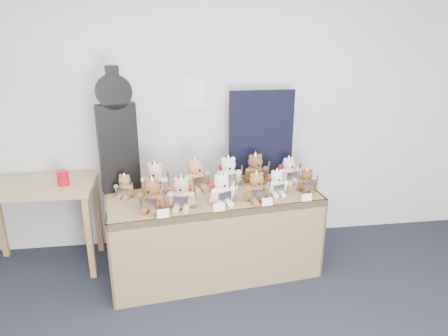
{
  "coord_description": "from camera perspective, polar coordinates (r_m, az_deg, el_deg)",
  "views": [
    {
      "loc": [
        -0.19,
        -1.5,
        2.23
      ],
      "look_at": [
        0.27,
        1.8,
        1.01
      ],
      "focal_mm": 35.0,
      "sensor_mm": 36.0,
      "label": 1
    }
  ],
  "objects": [
    {
      "name": "teddy_front_centre",
      "position": [
        3.5,
        -0.31,
        -2.89
      ],
      "size": [
        0.24,
        0.22,
        0.29
      ],
      "rotation": [
        0.0,
        0.0,
        0.26
      ],
      "color": "white",
      "rests_on": "display_table"
    },
    {
      "name": "side_table",
      "position": [
        4.13,
        -23.11,
        -3.65
      ],
      "size": [
        0.98,
        0.56,
        0.81
      ],
      "rotation": [
        0.0,
        0.0,
        -0.02
      ],
      "color": "#A18557",
      "rests_on": "floor"
    },
    {
      "name": "entry_card_d",
      "position": [
        3.63,
        10.75,
        -3.8
      ],
      "size": [
        0.09,
        0.03,
        0.06
      ],
      "primitive_type": "cube",
      "rotation": [
        -0.24,
        0.0,
        0.12
      ],
      "color": "white",
      "rests_on": "display_table"
    },
    {
      "name": "teddy_front_end",
      "position": [
        3.81,
        10.77,
        -1.7
      ],
      "size": [
        0.19,
        0.15,
        0.23
      ],
      "rotation": [
        0.0,
        0.0,
        0.01
      ],
      "color": "brown",
      "rests_on": "display_table"
    },
    {
      "name": "teddy_back_centre_right",
      "position": [
        3.85,
        0.59,
        -0.61
      ],
      "size": [
        0.25,
        0.21,
        0.31
      ],
      "rotation": [
        0.0,
        0.0,
        0.02
      ],
      "color": "white",
      "rests_on": "display_table"
    },
    {
      "name": "teddy_front_far_right",
      "position": [
        3.71,
        6.91,
        -1.98
      ],
      "size": [
        0.21,
        0.18,
        0.25
      ],
      "rotation": [
        0.0,
        0.0,
        0.1
      ],
      "color": "white",
      "rests_on": "display_table"
    },
    {
      "name": "teddy_front_far_left",
      "position": [
        3.42,
        -9.34,
        -3.65
      ],
      "size": [
        0.24,
        0.24,
        0.31
      ],
      "rotation": [
        0.0,
        0.0,
        -0.43
      ],
      "color": "brown",
      "rests_on": "display_table"
    },
    {
      "name": "teddy_back_right",
      "position": [
        3.93,
        4.13,
        -0.21
      ],
      "size": [
        0.25,
        0.22,
        0.31
      ],
      "rotation": [
        0.0,
        0.0,
        0.17
      ],
      "color": "brown",
      "rests_on": "display_table"
    },
    {
      "name": "guitar_case",
      "position": [
        3.74,
        -13.79,
        4.59
      ],
      "size": [
        0.34,
        0.19,
        1.06
      ],
      "rotation": [
        0.0,
        0.0,
        0.31
      ],
      "color": "black",
      "rests_on": "display_table"
    },
    {
      "name": "teddy_front_left",
      "position": [
        3.44,
        -5.57,
        -3.39
      ],
      "size": [
        0.24,
        0.22,
        0.3
      ],
      "rotation": [
        0.0,
        0.0,
        -0.14
      ],
      "color": "tan",
      "rests_on": "display_table"
    },
    {
      "name": "display_table",
      "position": [
        3.74,
        -1.21,
        -6.01
      ],
      "size": [
        1.87,
        0.96,
        0.75
      ],
      "rotation": [
        0.0,
        0.0,
        0.12
      ],
      "color": "olive",
      "rests_on": "floor"
    },
    {
      "name": "room_shell",
      "position": [
        4.07,
        -3.98,
        9.7
      ],
      "size": [
        6.0,
        6.0,
        6.0
      ],
      "color": "silver",
      "rests_on": "floor"
    },
    {
      "name": "red_cup",
      "position": [
        3.96,
        -20.29,
        -1.23
      ],
      "size": [
        0.1,
        0.1,
        0.13
      ],
      "primitive_type": "cylinder",
      "color": "red",
      "rests_on": "side_table"
    },
    {
      "name": "teddy_back_left",
      "position": [
        3.72,
        -8.97,
        -1.53
      ],
      "size": [
        0.26,
        0.23,
        0.32
      ],
      "rotation": [
        0.0,
        0.0,
        -0.16
      ],
      "color": "#C6B290",
      "rests_on": "display_table"
    },
    {
      "name": "entry_card_c",
      "position": [
        3.51,
        5.68,
        -4.43
      ],
      "size": [
        0.09,
        0.03,
        0.06
      ],
      "primitive_type": "cube",
      "rotation": [
        -0.24,
        0.0,
        0.12
      ],
      "color": "white",
      "rests_on": "display_table"
    },
    {
      "name": "entry_card_a",
      "position": [
        3.33,
        -7.95,
        -5.91
      ],
      "size": [
        0.09,
        0.03,
        0.07
      ],
      "primitive_type": "cube",
      "rotation": [
        -0.24,
        0.0,
        0.12
      ],
      "color": "white",
      "rests_on": "display_table"
    },
    {
      "name": "navy_board",
      "position": [
        4.05,
        4.89,
        4.53
      ],
      "size": [
        0.6,
        0.02,
        0.8
      ],
      "primitive_type": "cube",
      "rotation": [
        0.0,
        0.0,
        -0.0
      ],
      "color": "black",
      "rests_on": "display_table"
    },
    {
      "name": "entry_card_b",
      "position": [
        3.4,
        -0.65,
        -5.15
      ],
      "size": [
        0.09,
        0.03,
        0.06
      ],
      "primitive_type": "cube",
      "rotation": [
        -0.24,
        0.0,
        0.12
      ],
      "color": "white",
      "rests_on": "display_table"
    },
    {
      "name": "teddy_back_end",
      "position": [
        3.99,
        8.45,
        -0.35
      ],
      "size": [
        0.22,
        0.2,
        0.26
      ],
      "rotation": [
        0.0,
        0.0,
        0.28
      ],
      "color": "silver",
      "rests_on": "display_table"
    },
    {
      "name": "teddy_back_centre_left",
      "position": [
        3.78,
        -3.68,
        -0.96
      ],
      "size": [
        0.27,
        0.25,
        0.32
      ],
      "rotation": [
        0.0,
        0.0,
        0.41
      ],
      "color": "tan",
      "rests_on": "display_table"
    },
    {
      "name": "teddy_back_far_left",
      "position": [
        3.72,
        -12.84,
        -2.41
      ],
      "size": [
        0.18,
        0.18,
        0.23
      ],
      "rotation": [
        0.0,
        0.0,
        -0.37
      ],
      "color": "olive",
      "rests_on": "display_table"
    },
    {
      "name": "teddy_front_right",
      "position": [
        3.57,
        4.27,
        -2.59
      ],
      "size": [
        0.23,
        0.2,
        0.28
      ],
      "rotation": [
        0.0,
        0.0,
        0.14
      ],
      "color": "brown",
      "rests_on": "display_table"
    }
  ]
}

